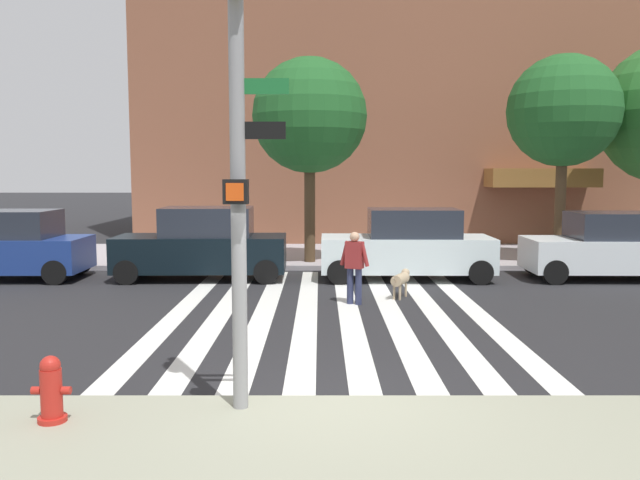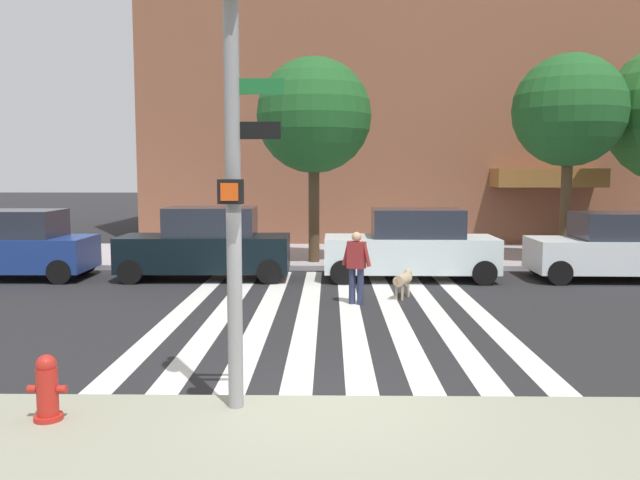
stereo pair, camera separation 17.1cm
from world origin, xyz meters
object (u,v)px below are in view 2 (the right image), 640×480
object	(u,v)px
parked_car_near_curb	(15,246)
dog_on_leash	(403,279)
fire_hydrant	(47,388)
street_tree_nearest	(314,116)
street_tree_middle	(569,111)
parked_car_behind_first	(207,245)
traffic_light_pole	(232,124)
parked_car_third_in_line	(412,246)
parked_car_fourth_in_line	(619,247)
pedestrian_dog_walker	(356,264)

from	to	relation	value
parked_car_near_curb	dog_on_leash	size ratio (longest dim) A/B	4.17
fire_hydrant	street_tree_nearest	distance (m)	14.17
fire_hydrant	street_tree_middle	distance (m)	17.56
parked_car_behind_first	street_tree_middle	world-z (taller)	street_tree_middle
traffic_light_pole	parked_car_third_in_line	size ratio (longest dim) A/B	1.23
street_tree_nearest	fire_hydrant	bearing A→B (deg)	-101.59
fire_hydrant	dog_on_leash	bearing A→B (deg)	58.48
parked_car_near_curb	street_tree_nearest	bearing A→B (deg)	16.85
dog_on_leash	parked_car_fourth_in_line	bearing A→B (deg)	23.21
fire_hydrant	dog_on_leash	distance (m)	9.49
dog_on_leash	parked_car_third_in_line	bearing A→B (deg)	78.96
parked_car_third_in_line	parked_car_fourth_in_line	size ratio (longest dim) A/B	1.01
fire_hydrant	parked_car_third_in_line	size ratio (longest dim) A/B	0.16
parked_car_near_curb	pedestrian_dog_walker	distance (m)	9.98
parked_car_third_in_line	pedestrian_dog_walker	distance (m)	3.82
traffic_light_pole	street_tree_middle	world-z (taller)	street_tree_middle
parked_car_behind_first	parked_car_fourth_in_line	distance (m)	11.39
parked_car_behind_first	parked_car_third_in_line	distance (m)	5.69
parked_car_near_curb	street_tree_middle	bearing A→B (deg)	9.03
street_tree_nearest	pedestrian_dog_walker	size ratio (longest dim) A/B	3.87
traffic_light_pole	fire_hydrant	size ratio (longest dim) A/B	7.59
traffic_light_pole	parked_car_fourth_in_line	bearing A→B (deg)	48.73
traffic_light_pole	parked_car_third_in_line	distance (m)	11.20
parked_car_third_in_line	parked_car_fourth_in_line	xyz separation A→B (m)	(5.70, -0.00, -0.03)
fire_hydrant	pedestrian_dog_walker	world-z (taller)	pedestrian_dog_walker
street_tree_middle	pedestrian_dog_walker	distance (m)	9.86
traffic_light_pole	fire_hydrant	world-z (taller)	traffic_light_pole
traffic_light_pole	dog_on_leash	xyz separation A→B (m)	(2.87, 7.69, -3.08)
street_tree_middle	dog_on_leash	xyz separation A→B (m)	(-5.64, -5.24, -4.39)
parked_car_third_in_line	traffic_light_pole	bearing A→B (deg)	-108.11
parked_car_near_curb	traffic_light_pole	bearing A→B (deg)	-53.54
parked_car_behind_first	parked_car_third_in_line	bearing A→B (deg)	-0.02
fire_hydrant	street_tree_middle	xyz separation A→B (m)	(10.60, 13.33, 4.31)
parked_car_behind_first	dog_on_leash	world-z (taller)	parked_car_behind_first
parked_car_near_curb	street_tree_nearest	size ratio (longest dim) A/B	0.67
parked_car_behind_first	traffic_light_pole	bearing A→B (deg)	-77.49
parked_car_third_in_line	parked_car_behind_first	bearing A→B (deg)	179.98
fire_hydrant	parked_car_behind_first	world-z (taller)	parked_car_behind_first
fire_hydrant	dog_on_leash	size ratio (longest dim) A/B	0.75
traffic_light_pole	street_tree_nearest	xyz separation A→B (m)	(0.63, 12.86, 1.16)
fire_hydrant	parked_car_fourth_in_line	distance (m)	15.52
street_tree_middle	dog_on_leash	world-z (taller)	street_tree_middle
parked_car_fourth_in_line	fire_hydrant	bearing A→B (deg)	-136.11
fire_hydrant	parked_car_near_curb	bearing A→B (deg)	117.31
parked_car_third_in_line	street_tree_nearest	bearing A→B (deg)	137.74
pedestrian_dog_walker	dog_on_leash	size ratio (longest dim) A/B	1.62
traffic_light_pole	parked_car_near_curb	xyz separation A→B (m)	(-7.65, 10.36, -2.60)
parked_car_behind_first	pedestrian_dog_walker	distance (m)	5.29
fire_hydrant	parked_car_behind_first	distance (m)	10.77
street_tree_nearest	parked_car_fourth_in_line	bearing A→B (deg)	-16.51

